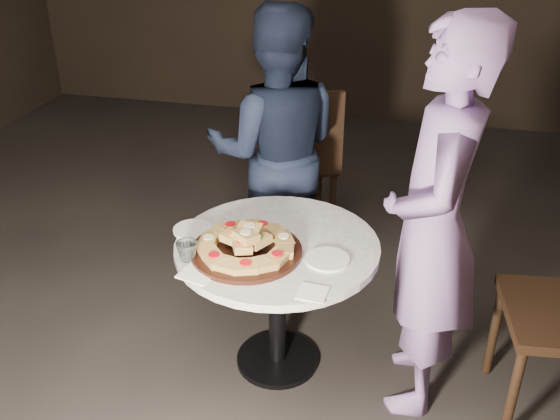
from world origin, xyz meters
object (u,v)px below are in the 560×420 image
object	(u,v)px
table	(277,267)
water_glass	(187,251)
diner_navy	(276,151)
serving_board	(246,251)
chair_far	(298,154)
diner_teal	(433,228)
focaccia_pile	(246,243)

from	to	relation	value
table	water_glass	world-z (taller)	water_glass
diner_navy	serving_board	bearing A→B (deg)	83.63
chair_far	diner_teal	distance (m)	1.40
chair_far	table	bearing A→B (deg)	75.50
serving_board	water_glass	size ratio (longest dim) A/B	5.14
diner_navy	diner_teal	distance (m)	1.09
table	diner_navy	size ratio (longest dim) A/B	0.65
water_glass	chair_far	world-z (taller)	chair_far
diner_navy	chair_far	bearing A→B (deg)	-107.06
table	focaccia_pile	xyz separation A→B (m)	(-0.10, -0.11, 0.17)
chair_far	water_glass	bearing A→B (deg)	60.82
water_glass	diner_teal	size ratio (longest dim) A/B	0.05
table	chair_far	xyz separation A→B (m)	(-0.14, 1.12, 0.04)
diner_navy	diner_teal	bearing A→B (deg)	125.41
focaccia_pile	diner_teal	bearing A→B (deg)	6.67
water_glass	chair_far	bearing A→B (deg)	82.63
water_glass	diner_navy	world-z (taller)	diner_navy
water_glass	table	bearing A→B (deg)	33.25
table	diner_teal	size ratio (longest dim) A/B	0.59
table	diner_navy	world-z (taller)	diner_navy
serving_board	water_glass	bearing A→B (deg)	-154.59
serving_board	diner_teal	xyz separation A→B (m)	(0.72, 0.08, 0.16)
table	focaccia_pile	size ratio (longest dim) A/B	2.37
table	diner_navy	distance (m)	0.77
chair_far	diner_navy	bearing A→B (deg)	62.88
diner_teal	serving_board	bearing A→B (deg)	-84.77
focaccia_pile	chair_far	world-z (taller)	chair_far
table	diner_teal	xyz separation A→B (m)	(0.62, -0.02, 0.29)
focaccia_pile	chair_far	distance (m)	1.24
serving_board	chair_far	world-z (taller)	chair_far
water_glass	diner_teal	bearing A→B (deg)	11.17
focaccia_pile	serving_board	bearing A→B (deg)	147.78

